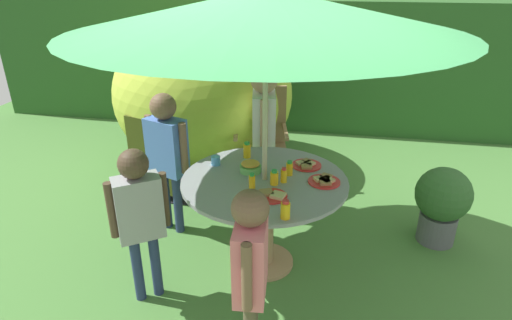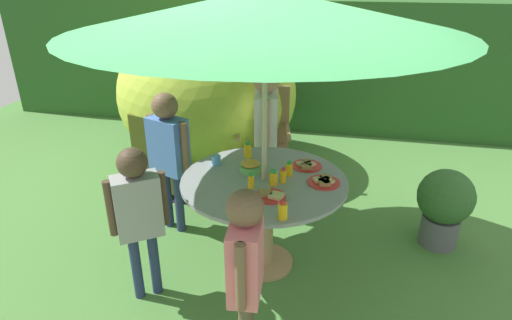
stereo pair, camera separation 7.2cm
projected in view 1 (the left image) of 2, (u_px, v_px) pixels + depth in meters
name	position (u px, v px, depth m)	size (l,w,h in m)	color
ground_plane	(264.00, 264.00, 3.37)	(10.00, 10.00, 0.02)	#477A38
hedge_backdrop	(303.00, 65.00, 5.97)	(9.00, 0.70, 1.73)	#285623
garden_table	(264.00, 201.00, 3.14)	(1.20, 1.20, 0.74)	tan
patio_umbrella	(266.00, 11.00, 2.58)	(2.48, 2.48, 2.02)	#B7AD8C
wooden_chair	(260.00, 136.00, 4.23)	(0.59, 0.55, 1.07)	#93704C
dome_tent	(204.00, 95.00, 4.73)	(2.48, 2.48, 1.67)	#B2C63F
potted_plant	(442.00, 201.00, 3.49)	(0.45, 0.45, 0.67)	#595960
child_in_white_shirt	(264.00, 122.00, 3.77)	(0.25, 0.46, 1.37)	brown
child_in_blue_shirt	(167.00, 147.00, 3.48)	(0.40, 0.28, 1.24)	navy
child_in_grey_shirt	(139.00, 208.00, 2.74)	(0.33, 0.30, 1.13)	navy
child_in_pink_shirt	(251.00, 260.00, 2.24)	(0.19, 0.39, 1.14)	brown
snack_bowl	(250.00, 167.00, 3.16)	(0.16, 0.16, 0.08)	#66B259
plate_near_left	(272.00, 195.00, 2.82)	(0.21, 0.21, 0.03)	red
plate_mid_right	(306.00, 165.00, 3.25)	(0.23, 0.23, 0.03)	red
plate_far_right	(324.00, 181.00, 3.01)	(0.23, 0.23, 0.03)	red
juice_bottle_near_right	(274.00, 178.00, 2.97)	(0.06, 0.06, 0.11)	yellow
juice_bottle_far_left	(284.00, 175.00, 3.00)	(0.05, 0.05, 0.11)	yellow
juice_bottle_center_front	(289.00, 168.00, 3.10)	(0.05, 0.05, 0.11)	yellow
juice_bottle_center_back	(285.00, 210.00, 2.57)	(0.06, 0.06, 0.12)	yellow
juice_bottle_mid_left	(247.00, 150.00, 3.38)	(0.06, 0.06, 0.13)	yellow
juice_bottle_front_edge	(252.00, 181.00, 2.92)	(0.05, 0.05, 0.11)	yellow
cup_near	(216.00, 161.00, 3.27)	(0.07, 0.07, 0.07)	#4C99D8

